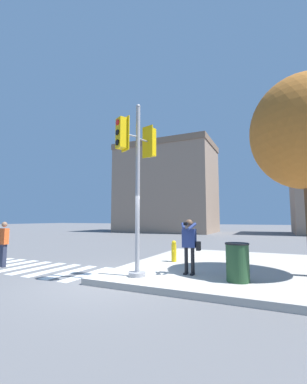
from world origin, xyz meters
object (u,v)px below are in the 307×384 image
at_px(person_photographer, 190,241).
at_px(fire_hydrant, 174,251).
at_px(traffic_signal_pole, 137,167).
at_px(street_tree, 305,132).
at_px(trash_bin, 238,262).
at_px(pedestrian_distant, 3,243).

relative_size(person_photographer, fire_hydrant, 2.02).
distance_m(traffic_signal_pole, person_photographer, 2.76).
bearing_deg(street_tree, traffic_signal_pole, -155.37).
distance_m(street_tree, trash_bin, 4.52).
bearing_deg(traffic_signal_pole, pedestrian_distant, -178.99).
distance_m(person_photographer, pedestrian_distant, 7.14).
relative_size(traffic_signal_pole, street_tree, 0.85).
height_order(traffic_signal_pole, fire_hydrant, traffic_signal_pole).
bearing_deg(pedestrian_distant, fire_hydrant, 26.45).
relative_size(traffic_signal_pole, pedestrian_distant, 3.03).
relative_size(pedestrian_distant, street_tree, 0.28).
height_order(person_photographer, pedestrian_distant, person_photographer).
distance_m(traffic_signal_pole, street_tree, 5.24).
height_order(traffic_signal_pole, trash_bin, traffic_signal_pole).
xyz_separation_m(street_tree, fire_hydrant, (-4.54, 0.67, -3.88)).
height_order(street_tree, fire_hydrant, street_tree).
height_order(traffic_signal_pole, person_photographer, traffic_signal_pole).
relative_size(person_photographer, trash_bin, 1.62).
relative_size(fire_hydrant, trash_bin, 0.80).
xyz_separation_m(fire_hydrant, trash_bin, (2.64, -2.26, 0.11)).
distance_m(traffic_signal_pole, fire_hydrant, 3.98).
xyz_separation_m(pedestrian_distant, trash_bin, (8.48, 0.65, -0.23)).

